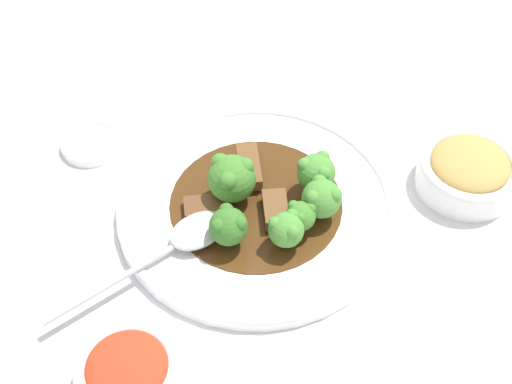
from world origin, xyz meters
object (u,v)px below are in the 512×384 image
at_px(beef_strip_0, 207,206).
at_px(broccoli_floret_1, 316,172).
at_px(broccoli_floret_4, 286,229).
at_px(sauce_dish, 91,143).
at_px(side_bowl_kimchi, 128,373).
at_px(main_plate, 256,206).
at_px(broccoli_floret_2, 321,198).
at_px(serving_spoon, 186,238).
at_px(broccoli_floret_5, 228,226).
at_px(beef_strip_1, 274,211).
at_px(broccoli_floret_3, 301,215).
at_px(beef_strip_2, 249,167).
at_px(broccoli_floret_0, 232,178).
at_px(side_bowl_appetizer, 468,171).

height_order(beef_strip_0, broccoli_floret_1, broccoli_floret_1).
bearing_deg(broccoli_floret_4, sauce_dish, 6.14).
distance_m(beef_strip_0, side_bowl_kimchi, 0.21).
xyz_separation_m(main_plate, broccoli_floret_2, (-0.07, -0.03, 0.04)).
distance_m(broccoli_floret_4, serving_spoon, 0.11).
bearing_deg(broccoli_floret_5, beef_strip_1, -102.29).
xyz_separation_m(main_plate, broccoli_floret_3, (-0.06, -0.00, 0.03)).
bearing_deg(serving_spoon, sauce_dish, -10.54).
distance_m(beef_strip_2, serving_spoon, 0.12).
xyz_separation_m(broccoli_floret_0, broccoli_floret_2, (-0.09, -0.04, -0.00)).
height_order(broccoli_floret_0, side_bowl_appetizer, broccoli_floret_0).
bearing_deg(broccoli_floret_2, broccoli_floret_0, 26.04).
relative_size(beef_strip_0, broccoli_floret_5, 1.22).
relative_size(beef_strip_2, side_bowl_appetizer, 0.54).
distance_m(broccoli_floret_1, broccoli_floret_2, 0.04).
bearing_deg(side_bowl_appetizer, broccoli_floret_3, 62.95).
bearing_deg(broccoli_floret_2, serving_spoon, 55.66).
bearing_deg(broccoli_floret_4, broccoli_floret_0, -7.83).
bearing_deg(side_bowl_appetizer, beef_strip_1, 55.89).
bearing_deg(side_bowl_appetizer, sauce_dish, 32.81).
bearing_deg(beef_strip_0, sauce_dish, 3.18).
bearing_deg(broccoli_floret_4, beef_strip_2, -28.39).
height_order(broccoli_floret_3, sauce_dish, broccoli_floret_3).
bearing_deg(beef_strip_2, serving_spoon, 97.72).
relative_size(side_bowl_kimchi, sauce_dish, 1.34).
bearing_deg(broccoli_floret_0, sauce_dish, 12.18).
height_order(beef_strip_2, serving_spoon, beef_strip_2).
relative_size(serving_spoon, sauce_dish, 2.96).
bearing_deg(beef_strip_2, beef_strip_0, 91.36).
relative_size(broccoli_floret_2, serving_spoon, 0.22).
bearing_deg(broccoli_floret_4, broccoli_floret_5, 38.64).
relative_size(broccoli_floret_2, broccoli_floret_3, 1.22).
distance_m(beef_strip_1, broccoli_floret_4, 0.04).
relative_size(broccoli_floret_2, broccoli_floret_5, 1.03).
relative_size(beef_strip_2, broccoli_floret_0, 1.12).
xyz_separation_m(main_plate, broccoli_floret_1, (-0.04, -0.06, 0.04)).
bearing_deg(broccoli_floret_3, serving_spoon, 48.93).
xyz_separation_m(broccoli_floret_1, serving_spoon, (0.06, 0.15, -0.02)).
relative_size(main_plate, broccoli_floret_3, 8.05).
bearing_deg(side_bowl_kimchi, broccoli_floret_4, -93.82).
relative_size(beef_strip_0, broccoli_floret_0, 1.01).
xyz_separation_m(main_plate, beef_strip_1, (-0.03, 0.00, 0.02)).
bearing_deg(broccoli_floret_2, beef_strip_0, 37.41).
relative_size(broccoli_floret_4, sauce_dish, 0.57).
distance_m(beef_strip_2, broccoli_floret_2, 0.10).
bearing_deg(sauce_dish, side_bowl_kimchi, 145.95).
bearing_deg(serving_spoon, broccoli_floret_2, -124.34).
distance_m(broccoli_floret_3, serving_spoon, 0.13).
distance_m(main_plate, broccoli_floret_0, 0.05).
bearing_deg(broccoli_floret_0, beef_strip_2, -74.88).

